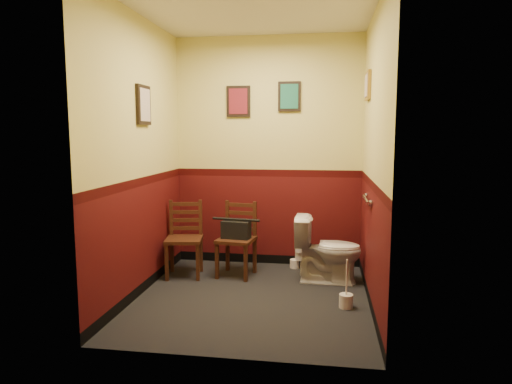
% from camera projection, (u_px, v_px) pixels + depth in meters
% --- Properties ---
extents(floor, '(2.20, 2.40, 0.00)m').
position_uv_depth(floor, '(252.00, 298.00, 4.40)').
color(floor, black).
rests_on(floor, ground).
extents(ceiling, '(2.20, 2.40, 0.00)m').
position_uv_depth(ceiling, '(252.00, 6.00, 4.05)').
color(ceiling, silver).
rests_on(ceiling, ground).
extents(wall_back, '(2.20, 0.00, 2.70)m').
position_uv_depth(wall_back, '(268.00, 153.00, 5.40)').
color(wall_back, '#460D0D').
rests_on(wall_back, ground).
extents(wall_front, '(2.20, 0.00, 2.70)m').
position_uv_depth(wall_front, '(224.00, 168.00, 3.05)').
color(wall_front, '#460D0D').
rests_on(wall_front, ground).
extents(wall_left, '(0.00, 2.40, 2.70)m').
position_uv_depth(wall_left, '(139.00, 157.00, 4.39)').
color(wall_left, '#460D0D').
rests_on(wall_left, ground).
extents(wall_right, '(0.00, 2.40, 2.70)m').
position_uv_depth(wall_right, '(374.00, 159.00, 4.06)').
color(wall_right, '#460D0D').
rests_on(wall_right, ground).
extents(grab_bar, '(0.05, 0.56, 0.06)m').
position_uv_depth(grab_bar, '(366.00, 199.00, 4.36)').
color(grab_bar, silver).
rests_on(grab_bar, wall_right).
extents(framed_print_back_a, '(0.28, 0.04, 0.36)m').
position_uv_depth(framed_print_back_a, '(238.00, 101.00, 5.36)').
color(framed_print_back_a, black).
rests_on(framed_print_back_a, wall_back).
extents(framed_print_back_b, '(0.26, 0.04, 0.34)m').
position_uv_depth(framed_print_back_b, '(289.00, 96.00, 5.26)').
color(framed_print_back_b, black).
rests_on(framed_print_back_b, wall_back).
extents(framed_print_left, '(0.04, 0.30, 0.38)m').
position_uv_depth(framed_print_left, '(144.00, 105.00, 4.42)').
color(framed_print_left, black).
rests_on(framed_print_left, wall_left).
extents(framed_print_right, '(0.04, 0.34, 0.28)m').
position_uv_depth(framed_print_right, '(368.00, 86.00, 4.56)').
color(framed_print_right, olive).
rests_on(framed_print_right, wall_right).
extents(toilet, '(0.72, 0.42, 0.69)m').
position_uv_depth(toilet, '(328.00, 250.00, 4.84)').
color(toilet, white).
rests_on(toilet, floor).
extents(toilet_brush, '(0.13, 0.13, 0.45)m').
position_uv_depth(toilet_brush, '(346.00, 300.00, 4.14)').
color(toilet_brush, silver).
rests_on(toilet_brush, floor).
extents(chair_left, '(0.44, 0.44, 0.83)m').
position_uv_depth(chair_left, '(185.00, 239.00, 5.06)').
color(chair_left, '#3F2013').
rests_on(chair_left, floor).
extents(chair_right, '(0.43, 0.43, 0.82)m').
position_uv_depth(chair_right, '(237.00, 239.00, 5.07)').
color(chair_right, '#3F2013').
rests_on(chair_right, floor).
extents(handbag, '(0.33, 0.19, 0.23)m').
position_uv_depth(handbag, '(236.00, 229.00, 5.02)').
color(handbag, black).
rests_on(handbag, chair_right).
extents(tp_stack, '(0.23, 0.14, 0.30)m').
position_uv_depth(tp_stack, '(300.00, 258.00, 5.35)').
color(tp_stack, silver).
rests_on(tp_stack, floor).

